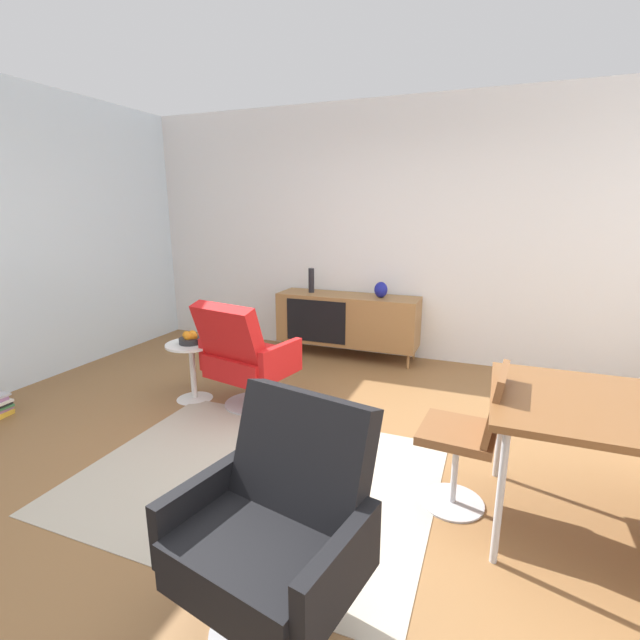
{
  "coord_description": "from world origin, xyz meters",
  "views": [
    {
      "loc": [
        0.99,
        -2.45,
        1.67
      ],
      "look_at": [
        -0.18,
        0.51,
        0.88
      ],
      "focal_mm": 25.28,
      "sensor_mm": 36.0,
      "label": 1
    }
  ],
  "objects_px": {
    "lounge_chair_red": "(245,356)",
    "armchair_black_shell": "(277,524)",
    "vase_sculptural_dark": "(381,290)",
    "side_table_round": "(192,365)",
    "sideboard": "(347,319)",
    "fruit_bowl": "(190,339)",
    "dining_chair_near_window": "(469,432)",
    "vase_cobalt": "(311,280)"
  },
  "relations": [
    {
      "from": "sideboard",
      "to": "vase_cobalt",
      "type": "height_order",
      "value": "vase_cobalt"
    },
    {
      "from": "vase_cobalt",
      "to": "armchair_black_shell",
      "type": "xyz_separation_m",
      "value": [
        1.26,
        -3.4,
        -0.39
      ]
    },
    {
      "from": "armchair_black_shell",
      "to": "fruit_bowl",
      "type": "relative_size",
      "value": 4.73
    },
    {
      "from": "vase_sculptural_dark",
      "to": "armchair_black_shell",
      "type": "relative_size",
      "value": 0.18
    },
    {
      "from": "vase_sculptural_dark",
      "to": "side_table_round",
      "type": "height_order",
      "value": "vase_sculptural_dark"
    },
    {
      "from": "side_table_round",
      "to": "fruit_bowl",
      "type": "xyz_separation_m",
      "value": [
        -0.0,
        -0.0,
        0.24
      ]
    },
    {
      "from": "side_table_round",
      "to": "fruit_bowl",
      "type": "height_order",
      "value": "fruit_bowl"
    },
    {
      "from": "vase_sculptural_dark",
      "to": "side_table_round",
      "type": "distance_m",
      "value": 2.15
    },
    {
      "from": "armchair_black_shell",
      "to": "fruit_bowl",
      "type": "bearing_deg",
      "value": 134.6
    },
    {
      "from": "fruit_bowl",
      "to": "sideboard",
      "type": "bearing_deg",
      "value": 61.46
    },
    {
      "from": "vase_cobalt",
      "to": "fruit_bowl",
      "type": "distance_m",
      "value": 1.74
    },
    {
      "from": "sideboard",
      "to": "fruit_bowl",
      "type": "xyz_separation_m",
      "value": [
        -0.9,
        -1.65,
        0.12
      ]
    },
    {
      "from": "dining_chair_near_window",
      "to": "fruit_bowl",
      "type": "xyz_separation_m",
      "value": [
        -2.37,
        0.69,
        0.09
      ]
    },
    {
      "from": "fruit_bowl",
      "to": "dining_chair_near_window",
      "type": "bearing_deg",
      "value": -16.19
    },
    {
      "from": "sideboard",
      "to": "dining_chair_near_window",
      "type": "distance_m",
      "value": 2.77
    },
    {
      "from": "sideboard",
      "to": "lounge_chair_red",
      "type": "distance_m",
      "value": 1.68
    },
    {
      "from": "sideboard",
      "to": "armchair_black_shell",
      "type": "relative_size",
      "value": 1.69
    },
    {
      "from": "vase_sculptural_dark",
      "to": "lounge_chair_red",
      "type": "bearing_deg",
      "value": -114.54
    },
    {
      "from": "sideboard",
      "to": "armchair_black_shell",
      "type": "distance_m",
      "value": 3.5
    },
    {
      "from": "sideboard",
      "to": "vase_sculptural_dark",
      "type": "bearing_deg",
      "value": 0.28
    },
    {
      "from": "side_table_round",
      "to": "fruit_bowl",
      "type": "relative_size",
      "value": 2.6
    },
    {
      "from": "vase_sculptural_dark",
      "to": "side_table_round",
      "type": "bearing_deg",
      "value": -127.75
    },
    {
      "from": "vase_sculptural_dark",
      "to": "sideboard",
      "type": "bearing_deg",
      "value": -179.72
    },
    {
      "from": "lounge_chair_red",
      "to": "fruit_bowl",
      "type": "height_order",
      "value": "lounge_chair_red"
    },
    {
      "from": "lounge_chair_red",
      "to": "fruit_bowl",
      "type": "bearing_deg",
      "value": -178.18
    },
    {
      "from": "vase_sculptural_dark",
      "to": "armchair_black_shell",
      "type": "distance_m",
      "value": 3.45
    },
    {
      "from": "vase_cobalt",
      "to": "dining_chair_near_window",
      "type": "bearing_deg",
      "value": -50.72
    },
    {
      "from": "dining_chair_near_window",
      "to": "lounge_chair_red",
      "type": "height_order",
      "value": "lounge_chair_red"
    },
    {
      "from": "vase_sculptural_dark",
      "to": "fruit_bowl",
      "type": "xyz_separation_m",
      "value": [
        -1.28,
        -1.65,
        -0.24
      ]
    },
    {
      "from": "lounge_chair_red",
      "to": "armchair_black_shell",
      "type": "xyz_separation_m",
      "value": [
        1.19,
        -1.76,
        0.0
      ]
    },
    {
      "from": "vase_cobalt",
      "to": "side_table_round",
      "type": "xyz_separation_m",
      "value": [
        -0.46,
        -1.65,
        -0.54
      ]
    },
    {
      "from": "armchair_black_shell",
      "to": "side_table_round",
      "type": "distance_m",
      "value": 2.46
    },
    {
      "from": "dining_chair_near_window",
      "to": "fruit_bowl",
      "type": "height_order",
      "value": "dining_chair_near_window"
    },
    {
      "from": "armchair_black_shell",
      "to": "dining_chair_near_window",
      "type": "bearing_deg",
      "value": 58.31
    },
    {
      "from": "vase_cobalt",
      "to": "armchair_black_shell",
      "type": "distance_m",
      "value": 3.65
    },
    {
      "from": "armchair_black_shell",
      "to": "side_table_round",
      "type": "height_order",
      "value": "armchair_black_shell"
    },
    {
      "from": "vase_sculptural_dark",
      "to": "armchair_black_shell",
      "type": "bearing_deg",
      "value": -82.59
    },
    {
      "from": "fruit_bowl",
      "to": "vase_sculptural_dark",
      "type": "bearing_deg",
      "value": 52.26
    },
    {
      "from": "vase_sculptural_dark",
      "to": "lounge_chair_red",
      "type": "relative_size",
      "value": 0.18
    },
    {
      "from": "vase_cobalt",
      "to": "side_table_round",
      "type": "distance_m",
      "value": 1.8
    },
    {
      "from": "armchair_black_shell",
      "to": "vase_sculptural_dark",
      "type": "bearing_deg",
      "value": 97.41
    },
    {
      "from": "sideboard",
      "to": "dining_chair_near_window",
      "type": "xyz_separation_m",
      "value": [
        1.48,
        -2.34,
        0.03
      ]
    }
  ]
}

